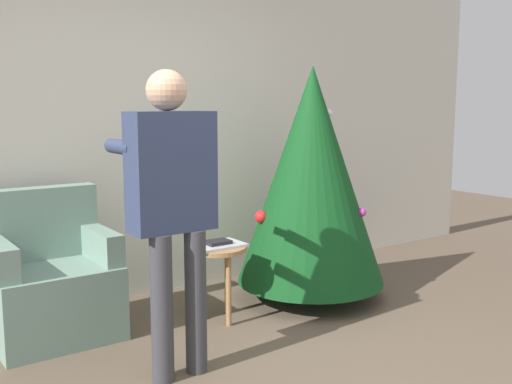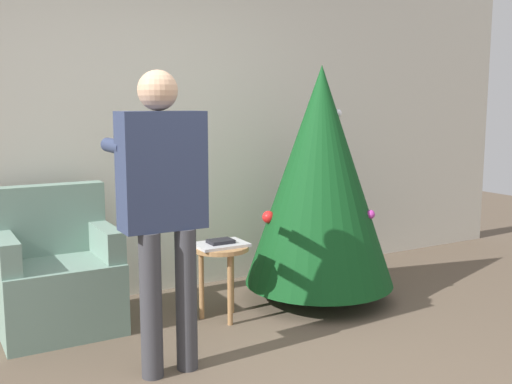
# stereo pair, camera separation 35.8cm
# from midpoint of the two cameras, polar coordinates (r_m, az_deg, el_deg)

# --- Properties ---
(wall_back) EXTENTS (8.00, 0.06, 2.70)m
(wall_back) POSITION_cam_midpoint_polar(r_m,az_deg,el_deg) (4.61, -10.21, 6.58)
(wall_back) COLOR beige
(wall_back) RESTS_ON ground_plane
(christmas_tree) EXTENTS (1.12, 1.12, 1.77)m
(christmas_tree) POSITION_cam_midpoint_polar(r_m,az_deg,el_deg) (4.50, 8.41, 1.47)
(christmas_tree) COLOR brown
(christmas_tree) RESTS_ON ground_plane
(armchair) EXTENTS (0.75, 0.64, 0.94)m
(armchair) POSITION_cam_midpoint_polar(r_m,az_deg,el_deg) (4.14, -16.08, -7.95)
(armchair) COLOR gray
(armchair) RESTS_ON ground_plane
(person_standing) EXTENTS (0.47, 0.57, 1.67)m
(person_standing) POSITION_cam_midpoint_polar(r_m,az_deg,el_deg) (3.26, -5.80, -0.14)
(person_standing) COLOR #38383D
(person_standing) RESTS_ON ground_plane
(side_stool) EXTENTS (0.39, 0.39, 0.52)m
(side_stool) POSITION_cam_midpoint_polar(r_m,az_deg,el_deg) (4.14, -0.90, -6.42)
(side_stool) COLOR #A37547
(side_stool) RESTS_ON ground_plane
(laptop) EXTENTS (0.35, 0.25, 0.02)m
(laptop) POSITION_cam_midpoint_polar(r_m,az_deg,el_deg) (4.11, -0.90, -5.05)
(laptop) COLOR silver
(laptop) RESTS_ON side_stool
(book) EXTENTS (0.17, 0.12, 0.02)m
(book) POSITION_cam_midpoint_polar(r_m,az_deg,el_deg) (4.11, -0.90, -4.75)
(book) COLOR black
(book) RESTS_ON laptop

